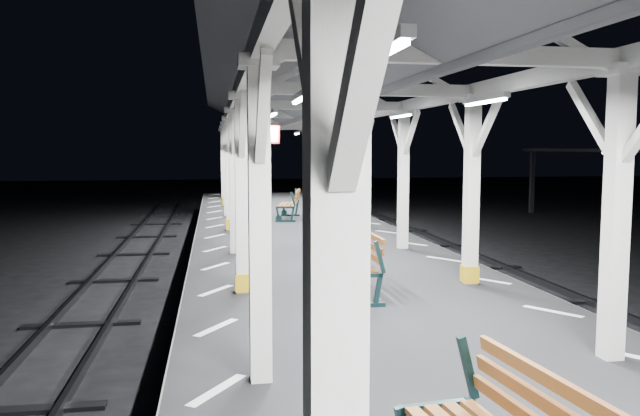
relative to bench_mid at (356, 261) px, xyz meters
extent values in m
plane|color=black|center=(0.16, -1.62, -1.55)|extent=(120.00, 120.00, 0.00)
cube|color=black|center=(0.16, -1.62, -1.05)|extent=(6.00, 50.00, 1.00)
cube|color=silver|center=(-2.29, -1.62, -0.54)|extent=(1.00, 48.00, 0.01)
cube|color=silver|center=(2.61, -1.62, -0.54)|extent=(1.00, 48.00, 0.01)
cube|color=#2D2D33|center=(-4.29, -1.62, -1.47)|extent=(0.08, 60.00, 0.16)
cube|color=black|center=(-4.84, -1.62, -1.52)|extent=(2.20, 0.22, 0.06)
cube|color=silver|center=(-1.84, -7.62, 1.05)|extent=(0.22, 0.22, 3.20)
cube|color=silver|center=(-1.84, -7.07, 2.20)|extent=(0.10, 0.99, 0.99)
cube|color=silver|center=(-1.84, -8.17, 2.20)|extent=(0.10, 0.99, 0.99)
cube|color=silver|center=(-1.84, -3.62, 1.05)|extent=(0.22, 0.22, 3.20)
cube|color=silver|center=(-1.84, -3.62, 2.71)|extent=(0.40, 0.40, 0.12)
cube|color=silver|center=(-1.84, -3.07, 2.20)|extent=(0.10, 0.99, 0.99)
cube|color=silver|center=(-1.84, -4.17, 2.20)|extent=(0.10, 0.99, 0.99)
cube|color=silver|center=(-1.84, 0.38, 1.05)|extent=(0.22, 0.22, 3.20)
cube|color=silver|center=(-1.84, 0.38, 2.71)|extent=(0.40, 0.40, 0.12)
cube|color=gold|center=(-1.84, 0.38, -0.37)|extent=(0.26, 0.26, 0.30)
cube|color=silver|center=(-1.84, 0.93, 2.20)|extent=(0.10, 0.99, 0.99)
cube|color=silver|center=(-1.84, -0.17, 2.20)|extent=(0.10, 0.99, 0.99)
cube|color=silver|center=(-1.84, 4.38, 1.05)|extent=(0.22, 0.22, 3.20)
cube|color=silver|center=(-1.84, 4.38, 2.71)|extent=(0.40, 0.40, 0.12)
cube|color=silver|center=(-1.84, 4.93, 2.20)|extent=(0.10, 0.99, 0.99)
cube|color=silver|center=(-1.84, 3.83, 2.20)|extent=(0.10, 0.99, 0.99)
cube|color=silver|center=(-1.84, 8.38, 1.05)|extent=(0.22, 0.22, 3.20)
cube|color=silver|center=(-1.84, 8.38, 2.71)|extent=(0.40, 0.40, 0.12)
cube|color=gold|center=(-1.84, 8.38, -0.37)|extent=(0.26, 0.26, 0.30)
cube|color=silver|center=(-1.84, 8.93, 2.20)|extent=(0.10, 0.99, 0.99)
cube|color=silver|center=(-1.84, 7.83, 2.20)|extent=(0.10, 0.99, 0.99)
cube|color=silver|center=(-1.84, 12.38, 1.05)|extent=(0.22, 0.22, 3.20)
cube|color=silver|center=(-1.84, 12.38, 2.71)|extent=(0.40, 0.40, 0.12)
cube|color=silver|center=(-1.84, 12.93, 2.20)|extent=(0.10, 0.99, 0.99)
cube|color=silver|center=(-1.84, 11.83, 2.20)|extent=(0.10, 0.99, 0.99)
cube|color=silver|center=(-1.84, 16.38, 1.05)|extent=(0.22, 0.22, 3.20)
cube|color=silver|center=(-1.84, 16.38, 2.71)|extent=(0.40, 0.40, 0.12)
cube|color=gold|center=(-1.84, 16.38, -0.37)|extent=(0.26, 0.26, 0.30)
cube|color=silver|center=(-1.84, 16.93, 2.20)|extent=(0.10, 0.99, 0.99)
cube|color=silver|center=(-1.84, 15.83, 2.20)|extent=(0.10, 0.99, 0.99)
cube|color=silver|center=(-1.84, 20.38, 1.05)|extent=(0.22, 0.22, 3.20)
cube|color=silver|center=(-1.84, 20.38, 2.71)|extent=(0.40, 0.40, 0.12)
cube|color=silver|center=(-1.84, 20.93, 2.20)|extent=(0.10, 0.99, 0.99)
cube|color=silver|center=(-1.84, 19.83, 2.20)|extent=(0.10, 0.99, 0.99)
cube|color=silver|center=(2.16, -3.62, 1.05)|extent=(0.22, 0.22, 3.20)
cube|color=silver|center=(2.16, -3.62, 2.71)|extent=(0.40, 0.40, 0.12)
cube|color=silver|center=(2.16, -3.07, 2.20)|extent=(0.10, 0.99, 0.99)
cube|color=silver|center=(2.16, 0.38, 1.05)|extent=(0.22, 0.22, 3.20)
cube|color=silver|center=(2.16, 0.38, 2.71)|extent=(0.40, 0.40, 0.12)
cube|color=gold|center=(2.16, 0.38, -0.37)|extent=(0.26, 0.26, 0.30)
cube|color=silver|center=(2.16, 0.93, 2.20)|extent=(0.10, 0.99, 0.99)
cube|color=silver|center=(2.16, -0.17, 2.20)|extent=(0.10, 0.99, 0.99)
cube|color=silver|center=(2.16, 4.38, 1.05)|extent=(0.22, 0.22, 3.20)
cube|color=silver|center=(2.16, 4.38, 2.71)|extent=(0.40, 0.40, 0.12)
cube|color=silver|center=(2.16, 4.93, 2.20)|extent=(0.10, 0.99, 0.99)
cube|color=silver|center=(2.16, 3.83, 2.20)|extent=(0.10, 0.99, 0.99)
cube|color=silver|center=(2.16, 8.38, 1.05)|extent=(0.22, 0.22, 3.20)
cube|color=silver|center=(2.16, 8.38, 2.71)|extent=(0.40, 0.40, 0.12)
cube|color=gold|center=(2.16, 8.38, -0.37)|extent=(0.26, 0.26, 0.30)
cube|color=silver|center=(2.16, 8.93, 2.20)|extent=(0.10, 0.99, 0.99)
cube|color=silver|center=(2.16, 7.83, 2.20)|extent=(0.10, 0.99, 0.99)
cube|color=silver|center=(2.16, 12.38, 1.05)|extent=(0.22, 0.22, 3.20)
cube|color=silver|center=(2.16, 12.38, 2.71)|extent=(0.40, 0.40, 0.12)
cube|color=silver|center=(2.16, 12.93, 2.20)|extent=(0.10, 0.99, 0.99)
cube|color=silver|center=(2.16, 11.83, 2.20)|extent=(0.10, 0.99, 0.99)
cube|color=silver|center=(2.16, 16.38, 1.05)|extent=(0.22, 0.22, 3.20)
cube|color=silver|center=(2.16, 16.38, 2.71)|extent=(0.40, 0.40, 0.12)
cube|color=gold|center=(2.16, 16.38, -0.37)|extent=(0.26, 0.26, 0.30)
cube|color=silver|center=(2.16, 16.93, 2.20)|extent=(0.10, 0.99, 0.99)
cube|color=silver|center=(2.16, 15.83, 2.20)|extent=(0.10, 0.99, 0.99)
cube|color=silver|center=(2.16, 20.38, 1.05)|extent=(0.22, 0.22, 3.20)
cube|color=silver|center=(2.16, 20.38, 2.71)|extent=(0.40, 0.40, 0.12)
cube|color=silver|center=(2.16, 20.93, 2.20)|extent=(0.10, 0.99, 0.99)
cube|color=silver|center=(2.16, 19.83, 2.20)|extent=(0.10, 0.99, 0.99)
cube|color=silver|center=(-1.84, -1.62, 2.83)|extent=(0.18, 48.00, 0.24)
cube|color=silver|center=(2.16, -1.62, 2.83)|extent=(0.18, 48.00, 0.24)
cube|color=silver|center=(0.16, -3.62, 2.83)|extent=(4.20, 0.14, 0.20)
cube|color=silver|center=(0.16, 0.38, 2.83)|extent=(4.20, 0.14, 0.20)
cube|color=silver|center=(0.16, 4.38, 2.83)|extent=(4.20, 0.14, 0.20)
cube|color=silver|center=(0.16, 8.38, 2.83)|extent=(4.20, 0.14, 0.20)
cube|color=silver|center=(0.16, 12.38, 2.83)|extent=(4.20, 0.14, 0.20)
cube|color=silver|center=(0.16, 16.38, 2.83)|extent=(4.20, 0.14, 0.20)
cube|color=silver|center=(0.16, 20.38, 2.83)|extent=(4.20, 0.14, 0.20)
cube|color=silver|center=(0.16, -1.62, 3.75)|extent=(0.16, 48.00, 0.20)
cube|color=#4A4D51|center=(-1.14, -1.62, 3.37)|extent=(2.80, 49.00, 1.45)
cube|color=#4A4D51|center=(1.46, -1.62, 3.37)|extent=(2.80, 49.00, 1.45)
cube|color=silver|center=(-1.14, -5.62, 2.55)|extent=(0.10, 1.35, 0.08)
cube|color=white|center=(-1.14, -5.62, 2.50)|extent=(0.05, 1.25, 0.05)
cube|color=silver|center=(-1.14, -1.62, 2.55)|extent=(0.10, 1.35, 0.08)
cube|color=white|center=(-1.14, -1.62, 2.50)|extent=(0.05, 1.25, 0.05)
cube|color=silver|center=(-1.14, 2.38, 2.55)|extent=(0.10, 1.35, 0.08)
cube|color=white|center=(-1.14, 2.38, 2.50)|extent=(0.05, 1.25, 0.05)
cube|color=silver|center=(-1.14, 6.38, 2.55)|extent=(0.10, 1.35, 0.08)
cube|color=white|center=(-1.14, 6.38, 2.50)|extent=(0.05, 1.25, 0.05)
cube|color=silver|center=(-1.14, 10.38, 2.55)|extent=(0.10, 1.35, 0.08)
cube|color=white|center=(-1.14, 10.38, 2.50)|extent=(0.05, 1.25, 0.05)
cube|color=silver|center=(-1.14, 14.38, 2.55)|extent=(0.10, 1.35, 0.08)
cube|color=white|center=(-1.14, 14.38, 2.50)|extent=(0.05, 1.25, 0.05)
cube|color=silver|center=(-1.14, 18.38, 2.55)|extent=(0.10, 1.35, 0.08)
cube|color=white|center=(-1.14, 18.38, 2.50)|extent=(0.05, 1.25, 0.05)
cube|color=silver|center=(1.46, -1.62, 2.55)|extent=(0.10, 1.35, 0.08)
cube|color=white|center=(1.46, -1.62, 2.50)|extent=(0.05, 1.25, 0.05)
cube|color=silver|center=(1.46, 2.38, 2.55)|extent=(0.10, 1.35, 0.08)
cube|color=white|center=(1.46, 2.38, 2.50)|extent=(0.05, 1.25, 0.05)
cube|color=silver|center=(1.46, 6.38, 2.55)|extent=(0.10, 1.35, 0.08)
cube|color=white|center=(1.46, 6.38, 2.50)|extent=(0.05, 1.25, 0.05)
cube|color=silver|center=(1.46, 10.38, 2.55)|extent=(0.10, 1.35, 0.08)
cube|color=white|center=(1.46, 10.38, 2.50)|extent=(0.05, 1.25, 0.05)
cube|color=silver|center=(1.46, 14.38, 2.55)|extent=(0.10, 1.35, 0.08)
cube|color=white|center=(1.46, 14.38, 2.50)|extent=(0.05, 1.25, 0.05)
cube|color=silver|center=(1.46, 18.38, 2.55)|extent=(0.10, 1.35, 0.08)
cube|color=white|center=(1.46, 18.38, 2.50)|extent=(0.05, 1.25, 0.05)
cylinder|color=black|center=(-1.27, 2.23, 2.47)|extent=(0.02, 0.02, 0.36)
cube|color=red|center=(-1.27, 2.23, 2.12)|extent=(0.50, 0.03, 0.35)
cube|color=white|center=(-1.27, 2.23, 2.12)|extent=(0.44, 0.04, 0.29)
cylinder|color=black|center=(1.31, 13.54, 2.47)|extent=(0.02, 0.02, 0.36)
cube|color=red|center=(1.31, 13.54, 2.12)|extent=(0.50, 0.03, 0.35)
cube|color=white|center=(1.31, 13.54, 2.12)|extent=(0.44, 0.05, 0.29)
cube|color=black|center=(14.16, 20.38, 0.10)|extent=(0.20, 0.20, 3.30)
sphere|color=silver|center=(14.16, 14.38, 1.67)|extent=(0.20, 0.20, 0.20)
sphere|color=silver|center=(14.16, 20.38, 1.67)|extent=(0.20, 0.20, 0.20)
cube|color=black|center=(-0.43, -5.61, 0.22)|extent=(0.19, 0.08, 0.50)
cube|color=brown|center=(-0.27, -6.51, 0.27)|extent=(0.24, 1.73, 0.11)
cube|color=brown|center=(-0.24, -6.51, 0.42)|extent=(0.24, 1.73, 0.11)
cube|color=black|center=(-0.10, -0.92, -0.51)|extent=(0.69, 0.08, 0.07)
cube|color=black|center=(-0.35, -0.92, -0.29)|extent=(0.18, 0.06, 0.53)
cube|color=black|center=(0.13, -0.91, -0.29)|extent=(0.16, 0.06, 0.53)
cube|color=black|center=(0.15, -0.91, 0.22)|extent=(0.19, 0.06, 0.50)
cube|color=black|center=(-0.12, 0.91, -0.51)|extent=(0.69, 0.08, 0.07)
cube|color=black|center=(-0.37, 0.91, -0.29)|extent=(0.18, 0.06, 0.53)
cube|color=black|center=(0.11, 0.92, -0.29)|extent=(0.16, 0.06, 0.53)
cube|color=black|center=(0.13, 0.92, 0.22)|extent=(0.19, 0.06, 0.50)
cube|color=brown|center=(-0.34, 0.00, -0.03)|extent=(0.13, 1.74, 0.04)
cube|color=brown|center=(-0.19, 0.00, -0.03)|extent=(0.13, 1.74, 0.04)
cube|color=brown|center=(-0.04, 0.00, -0.03)|extent=(0.13, 1.74, 0.04)
cube|color=brown|center=(0.11, 0.00, -0.03)|extent=(0.13, 1.74, 0.04)
cube|color=brown|center=(0.19, 0.00, 0.13)|extent=(0.08, 1.74, 0.11)
cube|color=brown|center=(0.21, 0.00, 0.28)|extent=(0.08, 1.74, 0.11)
cube|color=brown|center=(0.23, 0.00, 0.42)|extent=(0.08, 1.74, 0.11)
cube|color=black|center=(-0.02, 10.12, -0.51)|extent=(0.67, 0.20, 0.07)
cube|color=black|center=(-0.26, 10.18, -0.29)|extent=(0.18, 0.09, 0.51)
cube|color=black|center=(0.20, 10.08, -0.29)|extent=(0.16, 0.09, 0.52)
cube|color=black|center=(0.22, 10.07, 0.20)|extent=(0.19, 0.09, 0.49)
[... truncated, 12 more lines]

